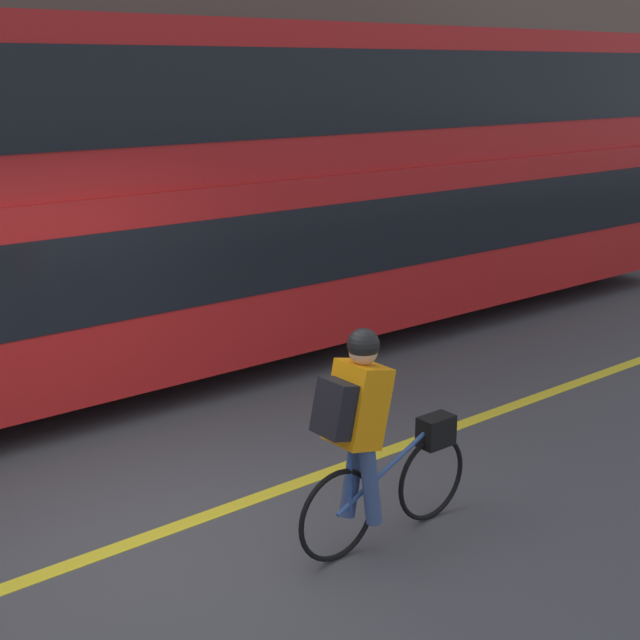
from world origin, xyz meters
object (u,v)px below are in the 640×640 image
at_px(bus, 311,170).
at_px(street_sign_post, 165,202).
at_px(cyclist_on_bike, 370,431).
at_px(trash_bin, 230,248).

distance_m(bus, street_sign_post, 2.73).
bearing_deg(bus, cyclist_on_bike, -124.17).
xyz_separation_m(bus, trash_bin, (0.55, 2.62, -1.40)).
bearing_deg(street_sign_post, bus, -79.44).
distance_m(cyclist_on_bike, trash_bin, 7.58).
distance_m(bus, cyclist_on_bike, 5.17).
xyz_separation_m(cyclist_on_bike, trash_bin, (3.38, 6.78, -0.25)).
bearing_deg(bus, trash_bin, 78.07).
relative_size(cyclist_on_bike, trash_bin, 1.63).
bearing_deg(cyclist_on_bike, trash_bin, 63.51).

